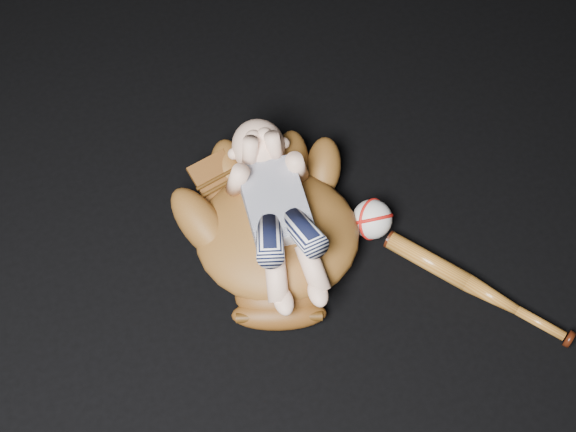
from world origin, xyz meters
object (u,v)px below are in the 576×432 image
(newborn_baby, at_px, (279,213))
(baseball_bat, at_px, (478,288))
(baseball, at_px, (372,219))
(baseball_glove, at_px, (277,230))

(newborn_baby, height_order, baseball_bat, newborn_baby)
(baseball_bat, height_order, baseball, baseball)
(baseball_glove, xyz_separation_m, baseball, (0.19, -0.02, -0.03))
(baseball_glove, height_order, baseball_bat, baseball_glove)
(baseball_glove, xyz_separation_m, baseball_bat, (0.34, -0.22, -0.05))
(newborn_baby, relative_size, baseball_bat, 1.02)
(baseball_glove, bearing_deg, baseball, 11.27)
(newborn_baby, height_order, baseball, newborn_baby)
(baseball_bat, bearing_deg, baseball, 125.64)
(baseball_bat, xyz_separation_m, baseball, (-0.14, 0.20, 0.02))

